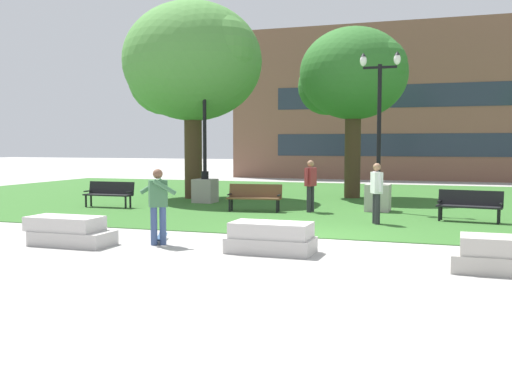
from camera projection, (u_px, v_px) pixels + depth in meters
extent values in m
plane|color=#A3A09B|center=(312.00, 238.00, 14.37)|extent=(140.00, 140.00, 0.00)
cube|color=#336628|center=(371.00, 201.00, 23.80)|extent=(40.00, 20.00, 0.02)
cube|color=#BCB7B2|center=(73.00, 238.00, 13.41)|extent=(1.80, 0.90, 0.32)
cube|color=beige|center=(65.00, 223.00, 13.44)|extent=(1.66, 0.83, 0.32)
cube|color=#BCB7B2|center=(271.00, 245.00, 12.47)|extent=(1.80, 0.90, 0.32)
cube|color=beige|center=(271.00, 230.00, 12.44)|extent=(1.66, 0.83, 0.32)
cube|color=#B2ADA3|center=(505.00, 264.00, 10.52)|extent=(1.80, 0.90, 0.32)
cube|color=#BBB6AB|center=(510.00, 246.00, 10.47)|extent=(1.66, 0.83, 0.32)
cylinder|color=#384C7A|center=(154.00, 226.00, 13.37)|extent=(0.15, 0.15, 0.86)
cylinder|color=#384C7A|center=(163.00, 226.00, 13.43)|extent=(0.15, 0.15, 0.86)
cube|color=#3D7047|center=(158.00, 194.00, 13.34)|extent=(0.47, 0.43, 0.60)
cylinder|color=#3D7047|center=(151.00, 186.00, 13.48)|extent=(0.48, 0.38, 0.38)
cylinder|color=#3D7047|center=(165.00, 187.00, 13.18)|extent=(0.48, 0.38, 0.38)
sphere|color=brown|center=(158.00, 174.00, 13.31)|extent=(0.22, 0.22, 0.22)
cube|color=#2D4C75|center=(160.00, 238.00, 13.90)|extent=(0.46, 0.82, 0.02)
cube|color=#2D4C75|center=(163.00, 234.00, 14.35)|extent=(0.23, 0.18, 0.06)
cube|color=#2D4C75|center=(158.00, 240.00, 13.45)|extent=(0.23, 0.18, 0.06)
cylinder|color=silver|center=(157.00, 239.00, 14.12)|extent=(0.05, 0.06, 0.06)
cylinder|color=silver|center=(166.00, 239.00, 14.13)|extent=(0.05, 0.06, 0.06)
cylinder|color=silver|center=(154.00, 242.00, 13.68)|extent=(0.05, 0.06, 0.06)
cylinder|color=silver|center=(164.00, 242.00, 13.69)|extent=(0.05, 0.06, 0.06)
cube|color=black|center=(469.00, 207.00, 17.20)|extent=(1.84, 0.68, 0.05)
cube|color=black|center=(470.00, 198.00, 17.40)|extent=(1.80, 0.37, 0.46)
cube|color=black|center=(439.00, 201.00, 17.57)|extent=(0.11, 0.40, 0.04)
cube|color=black|center=(501.00, 204.00, 16.81)|extent=(0.11, 0.40, 0.04)
cylinder|color=black|center=(439.00, 214.00, 17.44)|extent=(0.07, 0.07, 0.41)
cylinder|color=black|center=(498.00, 217.00, 16.72)|extent=(0.07, 0.07, 0.41)
cylinder|color=black|center=(441.00, 213.00, 17.72)|extent=(0.07, 0.07, 0.41)
cylinder|color=black|center=(499.00, 216.00, 17.00)|extent=(0.07, 0.07, 0.41)
cube|color=brown|center=(254.00, 198.00, 19.85)|extent=(1.84, 0.67, 0.05)
cube|color=brown|center=(256.00, 191.00, 20.08)|extent=(1.80, 0.35, 0.46)
cube|color=black|center=(229.00, 194.00, 20.01)|extent=(0.11, 0.40, 0.04)
cube|color=black|center=(279.00, 195.00, 19.68)|extent=(0.11, 0.40, 0.04)
cylinder|color=black|center=(230.00, 205.00, 19.87)|extent=(0.07, 0.07, 0.41)
cylinder|color=black|center=(277.00, 206.00, 19.56)|extent=(0.07, 0.07, 0.41)
cylinder|color=black|center=(232.00, 204.00, 20.19)|extent=(0.07, 0.07, 0.41)
cylinder|color=black|center=(279.00, 205.00, 19.87)|extent=(0.07, 0.07, 0.41)
cube|color=black|center=(108.00, 195.00, 21.17)|extent=(1.81, 0.47, 0.05)
cube|color=black|center=(112.00, 188.00, 21.39)|extent=(1.80, 0.15, 0.46)
cube|color=black|center=(87.00, 191.00, 21.42)|extent=(0.07, 0.40, 0.04)
cube|color=black|center=(129.00, 192.00, 20.90)|extent=(0.07, 0.40, 0.04)
cylinder|color=black|center=(86.00, 201.00, 21.29)|extent=(0.07, 0.07, 0.41)
cylinder|color=black|center=(126.00, 203.00, 20.79)|extent=(0.07, 0.07, 0.41)
cylinder|color=black|center=(91.00, 200.00, 21.59)|extent=(0.07, 0.07, 0.41)
cylinder|color=black|center=(130.00, 202.00, 21.10)|extent=(0.07, 0.07, 0.41)
cube|color=#ADA89E|center=(378.00, 198.00, 20.01)|extent=(0.80, 0.80, 0.90)
cylinder|color=black|center=(378.00, 180.00, 19.96)|extent=(0.28, 0.28, 0.30)
cylinder|color=black|center=(379.00, 125.00, 19.81)|extent=(0.14, 0.14, 3.96)
cube|color=black|center=(380.00, 67.00, 19.66)|extent=(1.10, 0.08, 0.08)
ellipsoid|color=white|center=(363.00, 61.00, 19.82)|extent=(0.22, 0.22, 0.36)
cone|color=black|center=(363.00, 55.00, 19.80)|extent=(0.20, 0.20, 0.13)
ellipsoid|color=white|center=(397.00, 59.00, 19.46)|extent=(0.22, 0.22, 0.36)
cone|color=black|center=(397.00, 53.00, 19.45)|extent=(0.20, 0.20, 0.13)
cube|color=gray|center=(205.00, 191.00, 22.94)|extent=(0.80, 0.80, 0.90)
cylinder|color=black|center=(205.00, 175.00, 22.89)|extent=(0.28, 0.28, 0.30)
cylinder|color=black|center=(205.00, 125.00, 22.74)|extent=(0.14, 0.14, 4.14)
cube|color=black|center=(204.00, 73.00, 22.58)|extent=(1.10, 0.08, 0.08)
ellipsoid|color=white|center=(191.00, 67.00, 22.74)|extent=(0.22, 0.22, 0.36)
cone|color=black|center=(191.00, 61.00, 22.72)|extent=(0.20, 0.20, 0.13)
ellipsoid|color=white|center=(218.00, 65.00, 22.38)|extent=(0.22, 0.22, 0.36)
cone|color=black|center=(218.00, 60.00, 22.37)|extent=(0.20, 0.20, 0.13)
cylinder|color=#42301E|center=(193.00, 149.00, 24.66)|extent=(0.72, 0.72, 4.04)
ellipsoid|color=#4C893D|center=(192.00, 61.00, 24.37)|extent=(5.67, 5.67, 4.82)
sphere|color=#4C893D|center=(165.00, 78.00, 25.45)|extent=(3.12, 3.12, 3.12)
sphere|color=#4C893D|center=(219.00, 51.00, 23.36)|extent=(2.83, 2.83, 2.83)
cylinder|color=#42301E|center=(353.00, 151.00, 24.93)|extent=(0.66, 0.66, 3.92)
ellipsoid|color=#2D6B28|center=(354.00, 73.00, 24.67)|extent=(4.45, 4.45, 3.78)
sphere|color=#2D6B28|center=(327.00, 86.00, 25.52)|extent=(2.45, 2.45, 2.45)
sphere|color=#2D6B28|center=(380.00, 66.00, 23.87)|extent=(2.22, 2.22, 2.22)
cylinder|color=#28282D|center=(312.00, 199.00, 19.81)|extent=(0.15, 0.15, 0.86)
cylinder|color=#28282D|center=(309.00, 199.00, 19.65)|extent=(0.15, 0.15, 0.86)
cube|color=maroon|center=(311.00, 177.00, 19.67)|extent=(0.34, 0.45, 0.60)
cylinder|color=maroon|center=(315.00, 176.00, 19.90)|extent=(0.13, 0.15, 0.56)
cylinder|color=maroon|center=(306.00, 177.00, 19.45)|extent=(0.13, 0.15, 0.56)
sphere|color=#9E7051|center=(311.00, 164.00, 19.64)|extent=(0.22, 0.22, 0.22)
cylinder|color=#28282D|center=(377.00, 209.00, 16.70)|extent=(0.15, 0.15, 0.86)
cylinder|color=#28282D|center=(375.00, 208.00, 16.89)|extent=(0.15, 0.15, 0.86)
cube|color=white|center=(377.00, 183.00, 16.74)|extent=(0.39, 0.46, 0.60)
cylinder|color=white|center=(380.00, 182.00, 16.53)|extent=(0.18, 0.23, 0.56)
cylinder|color=white|center=(373.00, 181.00, 16.94)|extent=(0.18, 0.23, 0.56)
sphere|color=#9E7051|center=(377.00, 167.00, 16.70)|extent=(0.22, 0.22, 0.22)
cube|color=brown|center=(429.00, 101.00, 36.63)|extent=(25.41, 1.00, 9.77)
cube|color=#232D3D|center=(428.00, 145.00, 36.36)|extent=(19.06, 0.03, 1.40)
cube|color=#232D3D|center=(429.00, 95.00, 36.12)|extent=(19.06, 0.03, 1.40)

